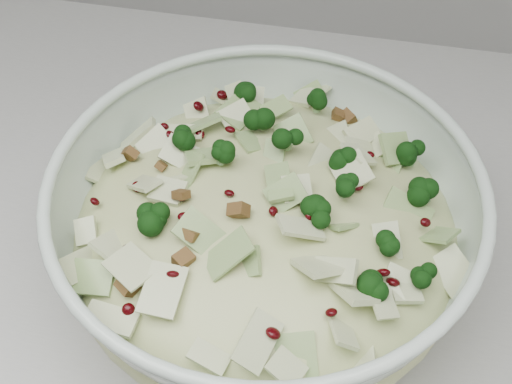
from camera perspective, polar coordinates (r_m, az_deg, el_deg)
mixing_bowl at (r=0.56m, az=0.75°, el=-3.44°), size 0.44×0.44×0.13m
salad at (r=0.55m, az=0.77°, el=-2.07°), size 0.41×0.41×0.13m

